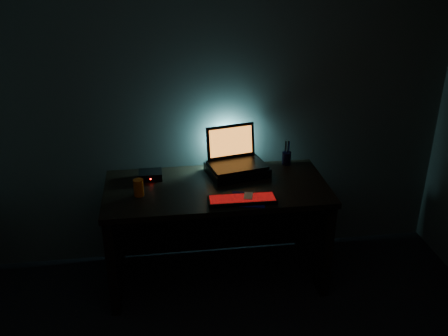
% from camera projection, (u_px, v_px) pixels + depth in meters
% --- Properties ---
extents(room, '(3.50, 4.00, 2.50)m').
position_uv_depth(room, '(275.00, 268.00, 1.69)').
color(room, black).
rests_on(room, ground).
extents(desk, '(1.50, 0.70, 0.75)m').
position_uv_depth(desk, '(216.00, 215.00, 3.51)').
color(desk, black).
rests_on(desk, ground).
extents(riser, '(0.45, 0.38, 0.06)m').
position_uv_depth(riser, '(237.00, 170.00, 3.52)').
color(riser, black).
rests_on(riser, desk).
extents(laptop, '(0.43, 0.35, 0.26)m').
position_uv_depth(laptop, '(235.00, 155.00, 3.52)').
color(laptop, black).
rests_on(laptop, riser).
extents(keyboard, '(0.43, 0.15, 0.03)m').
position_uv_depth(keyboard, '(242.00, 200.00, 3.15)').
color(keyboard, black).
rests_on(keyboard, desk).
extents(mousepad, '(0.26, 0.25, 0.00)m').
position_uv_depth(mousepad, '(248.00, 200.00, 3.18)').
color(mousepad, navy).
rests_on(mousepad, desk).
extents(mouse, '(0.08, 0.10, 0.03)m').
position_uv_depth(mouse, '(248.00, 197.00, 3.17)').
color(mouse, '#949399').
rests_on(mouse, mousepad).
extents(pen_cup, '(0.07, 0.07, 0.09)m').
position_uv_depth(pen_cup, '(286.00, 158.00, 3.66)').
color(pen_cup, black).
rests_on(pen_cup, desk).
extents(juice_glass, '(0.09, 0.09, 0.11)m').
position_uv_depth(juice_glass, '(139.00, 188.00, 3.21)').
color(juice_glass, '#D8500B').
rests_on(juice_glass, desk).
extents(router, '(0.16, 0.13, 0.05)m').
position_uv_depth(router, '(150.00, 175.00, 3.45)').
color(router, black).
rests_on(router, desk).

